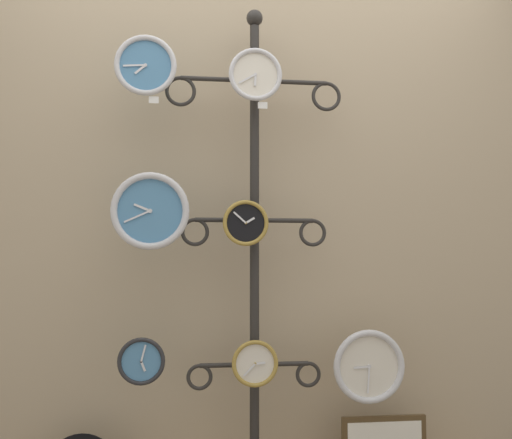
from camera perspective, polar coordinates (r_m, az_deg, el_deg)
shop_wall at (r=2.74m, az=-0.56°, el=3.91°), size 4.40×0.04×2.80m
display_stand at (r=2.57m, az=-0.14°, el=-9.05°), size 0.77×0.37×2.12m
clock_top_left at (r=2.57m, az=-10.47°, el=14.21°), size 0.25×0.04×0.25m
clock_top_center at (r=2.57m, az=-0.07°, el=13.60°), size 0.23×0.04×0.23m
clock_middle_left at (r=2.44m, az=-10.05°, el=0.81°), size 0.31×0.04×0.31m
clock_middle_center at (r=2.47m, az=-1.00°, el=-0.34°), size 0.19×0.04×0.19m
clock_bottom_left at (r=2.47m, az=-10.86°, el=-13.11°), size 0.19×0.04×0.19m
clock_bottom_center at (r=2.49m, az=-0.11°, el=-13.54°), size 0.19×0.04×0.19m
clock_bottom_right at (r=2.61m, az=10.69°, el=-13.58°), size 0.31×0.04×0.31m
price_tag_upper at (r=2.52m, az=-9.71°, el=11.17°), size 0.04×0.00×0.03m
price_tag_mid at (r=2.53m, az=0.64°, el=10.82°), size 0.04×0.00×0.03m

